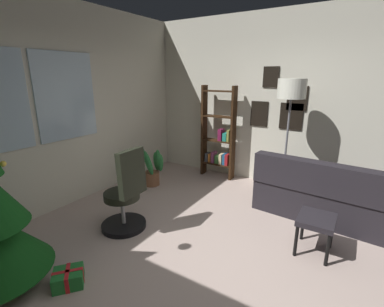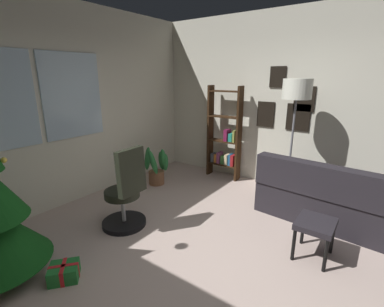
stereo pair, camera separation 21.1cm
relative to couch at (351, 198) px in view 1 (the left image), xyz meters
name	(u,v)px [view 1 (the left image)]	position (x,y,z in m)	size (l,w,h in m)	color
ground_plane	(243,273)	(-1.71, 0.83, -0.35)	(4.87, 5.58, 0.10)	#BCA59A
wall_back_with_windows	(56,107)	(-1.73, 3.67, 1.15)	(4.87, 0.12, 2.89)	silver
wall_right_with_frames	(306,103)	(0.78, 0.83, 1.15)	(0.12, 5.58, 2.89)	silver
couch	(351,198)	(0.00, 0.00, 0.00)	(1.60, 2.18, 0.84)	black
footstool	(316,223)	(-1.04, 0.29, 0.06)	(0.42, 0.37, 0.42)	black
gift_box_green	(68,278)	(-2.78, 2.12, -0.23)	(0.35, 0.34, 0.15)	#1E722D
office_chair	(126,199)	(-1.78, 2.36, 0.10)	(0.56, 0.56, 1.05)	black
bookshelf	(219,138)	(0.51, 2.24, 0.45)	(0.18, 0.64, 1.71)	black
floor_lamp	(291,96)	(0.18, 0.95, 1.29)	(0.40, 0.40, 1.84)	slate
potted_plant	(152,170)	(-0.49, 3.04, -0.02)	(0.46, 0.46, 0.69)	brown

